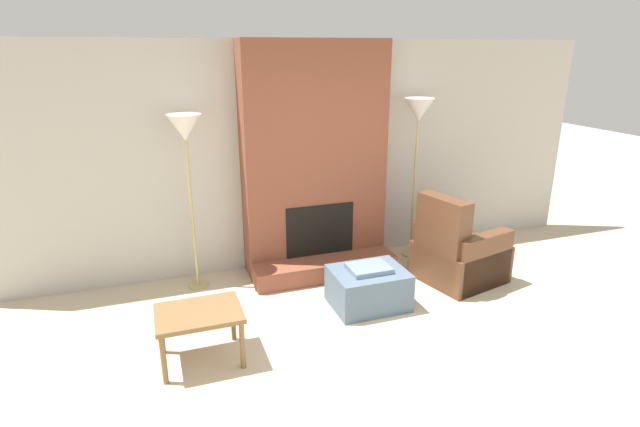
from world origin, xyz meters
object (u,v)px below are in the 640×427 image
armchair (456,255)px  side_table (199,318)px  ottoman (368,287)px  floor_lamp_left (185,137)px  floor_lamp_right (419,118)px

armchair → side_table: bearing=88.7°
ottoman → floor_lamp_left: (-1.59, 1.03, 1.45)m
armchair → ottoman: bearing=87.2°
side_table → floor_lamp_left: size_ratio=0.37×
side_table → floor_lamp_left: (0.12, 1.43, 1.26)m
floor_lamp_right → armchair: bearing=-82.7°
floor_lamp_left → side_table: bearing=-94.7°
floor_lamp_left → armchair: bearing=-16.5°
armchair → side_table: armchair is taller
ottoman → floor_lamp_right: size_ratio=0.38×
floor_lamp_left → floor_lamp_right: floor_lamp_right is taller
ottoman → armchair: 1.19m
floor_lamp_left → floor_lamp_right: (2.65, -0.00, 0.07)m
floor_lamp_right → floor_lamp_left: bearing=180.0°
floor_lamp_left → ottoman: bearing=-33.0°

